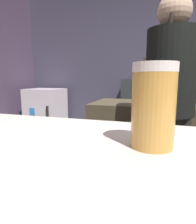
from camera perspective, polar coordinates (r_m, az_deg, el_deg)
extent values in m
cube|color=#454156|center=(3.55, 19.14, 12.25)|extent=(5.20, 0.10, 2.70)
cube|color=#313637|center=(3.32, 15.33, -0.80)|extent=(0.98, 0.36, 1.15)
cube|color=white|center=(3.73, -14.70, -1.00)|extent=(0.61, 0.55, 0.97)
cube|color=#262626|center=(3.37, -14.29, -1.27)|extent=(0.03, 0.03, 0.35)
cube|color=#338CD8|center=(3.54, -18.43, 0.15)|extent=(0.10, 0.01, 0.12)
cube|color=#2F2F2E|center=(1.63, 18.63, -16.59)|extent=(0.28, 0.20, 0.91)
cylinder|color=black|center=(1.47, 20.22, 10.40)|extent=(0.34, 0.34, 0.58)
sphere|color=#D4AB8B|center=(1.53, 21.18, 25.45)|extent=(0.22, 0.22, 0.22)
cone|color=black|center=(1.38, 19.76, 16.39)|extent=(0.18, 0.18, 0.51)
cylinder|color=#D4AB8B|center=(1.67, 15.57, 13.29)|extent=(0.15, 0.33, 0.08)
cylinder|color=silver|center=(2.00, 16.59, 3.37)|extent=(0.17, 0.17, 0.05)
cylinder|color=gold|center=(0.38, 15.58, 0.38)|extent=(0.08, 0.08, 0.14)
cylinder|color=white|center=(0.37, 16.14, 12.28)|extent=(0.08, 0.08, 0.02)
cylinder|color=red|center=(3.34, 19.17, 10.32)|extent=(0.05, 0.05, 0.16)
cylinder|color=red|center=(3.34, 19.27, 12.18)|extent=(0.02, 0.02, 0.06)
cylinder|color=white|center=(3.34, 19.31, 12.78)|extent=(0.03, 0.03, 0.01)
cylinder|color=#D9C585|center=(3.36, 16.17, 10.24)|extent=(0.07, 0.07, 0.13)
cylinder|color=#D9C585|center=(3.36, 16.25, 11.78)|extent=(0.03, 0.03, 0.05)
cylinder|color=#333333|center=(3.36, 16.27, 12.32)|extent=(0.04, 0.04, 0.01)
cylinder|color=red|center=(3.28, 11.68, 10.60)|extent=(0.05, 0.05, 0.15)
cylinder|color=red|center=(3.28, 11.74, 12.41)|extent=(0.02, 0.02, 0.06)
cylinder|color=white|center=(3.28, 11.76, 12.99)|extent=(0.03, 0.03, 0.01)
cylinder|color=#2C5191|center=(3.18, 14.29, 10.58)|extent=(0.07, 0.07, 0.15)
cylinder|color=#2C5191|center=(3.18, 14.37, 12.49)|extent=(0.03, 0.03, 0.06)
cylinder|color=silver|center=(3.19, 14.40, 13.14)|extent=(0.04, 0.04, 0.01)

